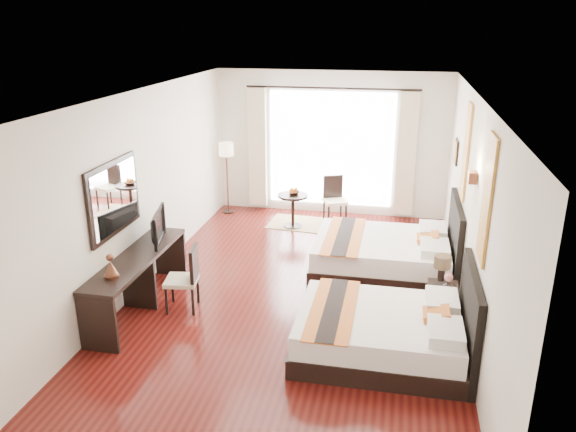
% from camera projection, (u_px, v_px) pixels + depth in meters
% --- Properties ---
extents(floor, '(4.50, 7.50, 0.01)m').
position_uv_depth(floor, '(295.00, 297.00, 7.93)').
color(floor, '#3C0C0B').
rests_on(floor, ground).
extents(ceiling, '(4.50, 7.50, 0.02)m').
position_uv_depth(ceiling, '(296.00, 96.00, 7.00)').
color(ceiling, white).
rests_on(ceiling, wall_headboard).
extents(wall_headboard, '(0.01, 7.50, 2.80)m').
position_uv_depth(wall_headboard, '(471.00, 213.00, 7.04)').
color(wall_headboard, silver).
rests_on(wall_headboard, floor).
extents(wall_desk, '(0.01, 7.50, 2.80)m').
position_uv_depth(wall_desk, '(139.00, 192.00, 7.88)').
color(wall_desk, silver).
rests_on(wall_desk, floor).
extents(wall_window, '(4.50, 0.01, 2.80)m').
position_uv_depth(wall_window, '(331.00, 144.00, 10.92)').
color(wall_window, silver).
rests_on(wall_window, floor).
extents(wall_entry, '(4.50, 0.01, 2.80)m').
position_uv_depth(wall_entry, '(198.00, 361.00, 4.00)').
color(wall_entry, silver).
rests_on(wall_entry, floor).
extents(window_glass, '(2.40, 0.02, 2.20)m').
position_uv_depth(window_glass, '(331.00, 149.00, 10.94)').
color(window_glass, white).
rests_on(window_glass, wall_window).
extents(sheer_curtain, '(2.30, 0.02, 2.10)m').
position_uv_depth(sheer_curtain, '(330.00, 150.00, 10.88)').
color(sheer_curtain, white).
rests_on(sheer_curtain, wall_window).
extents(drape_left, '(0.35, 0.14, 2.35)m').
position_uv_depth(drape_left, '(258.00, 148.00, 11.13)').
color(drape_left, beige).
rests_on(drape_left, floor).
extents(drape_right, '(0.35, 0.14, 2.35)m').
position_uv_depth(drape_right, '(406.00, 155.00, 10.58)').
color(drape_right, beige).
rests_on(drape_right, floor).
extents(art_panel_near, '(0.03, 0.50, 1.35)m').
position_uv_depth(art_panel_near, '(487.00, 200.00, 5.76)').
color(art_panel_near, '#9B3D16').
rests_on(art_panel_near, wall_headboard).
extents(art_panel_far, '(0.03, 0.50, 1.35)m').
position_uv_depth(art_panel_far, '(466.00, 152.00, 7.84)').
color(art_panel_far, '#9B3D16').
rests_on(art_panel_far, wall_headboard).
extents(wall_sconce, '(0.10, 0.14, 0.14)m').
position_uv_depth(wall_sconce, '(473.00, 177.00, 6.68)').
color(wall_sconce, '#4F2A1C').
rests_on(wall_sconce, wall_headboard).
extents(mirror_frame, '(0.04, 1.25, 0.95)m').
position_uv_depth(mirror_frame, '(114.00, 198.00, 7.15)').
color(mirror_frame, black).
rests_on(mirror_frame, wall_desk).
extents(mirror_glass, '(0.01, 1.12, 0.82)m').
position_uv_depth(mirror_glass, '(116.00, 198.00, 7.14)').
color(mirror_glass, white).
rests_on(mirror_glass, mirror_frame).
extents(bed_near, '(1.98, 1.54, 1.11)m').
position_uv_depth(bed_near, '(387.00, 332.00, 6.48)').
color(bed_near, black).
rests_on(bed_near, floor).
extents(bed_far, '(2.12, 1.65, 1.20)m').
position_uv_depth(bed_far, '(388.00, 254.00, 8.57)').
color(bed_far, black).
rests_on(bed_far, floor).
extents(nightstand, '(0.38, 0.47, 0.45)m').
position_uv_depth(nightstand, '(442.00, 302.00, 7.28)').
color(nightstand, black).
rests_on(nightstand, floor).
extents(table_lamp, '(0.22, 0.22, 0.34)m').
position_uv_depth(table_lamp, '(442.00, 264.00, 7.20)').
color(table_lamp, black).
rests_on(table_lamp, nightstand).
extents(vase, '(0.14, 0.14, 0.14)m').
position_uv_depth(vase, '(448.00, 283.00, 7.04)').
color(vase, black).
rests_on(vase, nightstand).
extents(console_desk, '(0.50, 2.20, 0.76)m').
position_uv_depth(console_desk, '(139.00, 282.00, 7.49)').
color(console_desk, black).
rests_on(console_desk, floor).
extents(television, '(0.30, 0.78, 0.45)m').
position_uv_depth(television, '(154.00, 226.00, 7.80)').
color(television, black).
rests_on(television, console_desk).
extents(bronze_figurine, '(0.18, 0.18, 0.27)m').
position_uv_depth(bronze_figurine, '(111.00, 267.00, 6.72)').
color(bronze_figurine, '#4F2A1C').
rests_on(bronze_figurine, console_desk).
extents(desk_chair, '(0.48, 0.48, 0.89)m').
position_uv_depth(desk_chair, '(184.00, 290.00, 7.51)').
color(desk_chair, beige).
rests_on(desk_chair, floor).
extents(floor_lamp, '(0.29, 0.29, 1.43)m').
position_uv_depth(floor_lamp, '(226.00, 154.00, 10.96)').
color(floor_lamp, black).
rests_on(floor_lamp, floor).
extents(side_table, '(0.55, 0.55, 0.63)m').
position_uv_depth(side_table, '(293.00, 211.00, 10.46)').
color(side_table, black).
rests_on(side_table, floor).
extents(fruit_bowl, '(0.28, 0.28, 0.06)m').
position_uv_depth(fruit_bowl, '(294.00, 193.00, 10.38)').
color(fruit_bowl, '#4C2C1B').
rests_on(fruit_bowl, side_table).
extents(window_chair, '(0.53, 0.53, 0.87)m').
position_uv_depth(window_chair, '(335.00, 208.00, 10.79)').
color(window_chair, beige).
rests_on(window_chair, floor).
extents(jute_rug, '(1.33, 0.96, 0.01)m').
position_uv_depth(jute_rug, '(303.00, 224.00, 10.72)').
color(jute_rug, tan).
rests_on(jute_rug, floor).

